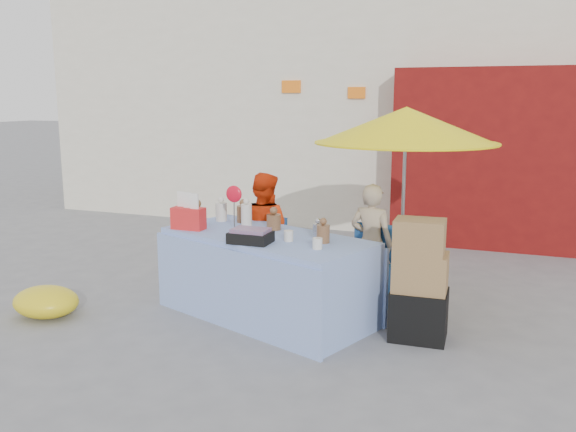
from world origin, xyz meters
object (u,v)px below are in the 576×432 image
at_px(chair_right, 368,282).
at_px(vendor_beige, 371,243).
at_px(market_table, 266,275).
at_px(vendor_orange, 263,232).
at_px(box_stack, 419,285).
at_px(chair_left, 259,271).
at_px(umbrella, 406,126).

height_order(chair_right, vendor_beige, vendor_beige).
distance_m(market_table, vendor_beige, 1.22).
distance_m(vendor_orange, box_stack, 2.09).
bearing_deg(vendor_orange, vendor_beige, -171.62).
height_order(vendor_beige, box_stack, vendor_beige).
xyz_separation_m(chair_left, chair_right, (1.25, 0.00, 0.00)).
relative_size(market_table, vendor_beige, 1.87).
xyz_separation_m(market_table, vendor_orange, (-0.37, 0.81, 0.24)).
relative_size(market_table, box_stack, 2.16).
bearing_deg(vendor_beige, chair_left, 14.53).
height_order(vendor_orange, vendor_beige, vendor_orange).
distance_m(market_table, box_stack, 1.53).
bearing_deg(market_table, box_stack, 18.84).
bearing_deg(chair_right, vendor_beige, 99.36).
height_order(chair_right, box_stack, box_stack).
relative_size(chair_left, box_stack, 0.76).
bearing_deg(umbrella, vendor_beige, -153.43).
bearing_deg(market_table, umbrella, 59.93).
xyz_separation_m(vendor_beige, box_stack, (0.64, -0.86, -0.13)).
xyz_separation_m(chair_left, umbrella, (1.55, 0.28, 1.64)).
distance_m(chair_right, box_stack, 1.01).
relative_size(market_table, chair_left, 2.85).
bearing_deg(vendor_beige, vendor_orange, 8.38).
distance_m(chair_left, vendor_beige, 1.31).
xyz_separation_m(market_table, chair_right, (0.89, 0.67, -0.18)).
relative_size(chair_left, umbrella, 0.41).
bearing_deg(chair_left, chair_right, 8.38).
bearing_deg(umbrella, market_table, -141.01).
bearing_deg(vendor_orange, market_table, 122.74).
relative_size(chair_right, vendor_beige, 0.66).
bearing_deg(market_table, chair_left, 139.30).
bearing_deg(chair_left, umbrella, 18.79).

